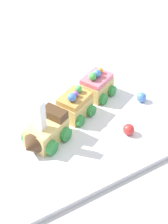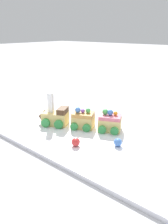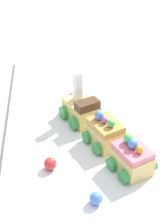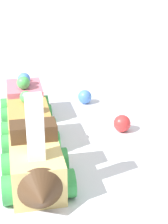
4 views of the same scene
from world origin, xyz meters
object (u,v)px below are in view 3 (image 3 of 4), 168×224
at_px(cake_car_caramel, 105,133).
at_px(cake_train_locomotive, 79,107).
at_px(gumball_blue, 96,198).
at_px(gumball_red, 50,164).
at_px(cake_car_strawberry, 132,158).

bearing_deg(cake_car_caramel, cake_train_locomotive, -0.09).
height_order(cake_train_locomotive, cake_car_caramel, cake_train_locomotive).
distance_m(cake_car_caramel, gumball_blue, 0.17).
relative_size(cake_car_caramel, gumball_blue, 4.03).
bearing_deg(gumball_blue, cake_train_locomotive, 1.59).
xyz_separation_m(gumball_red, gumball_blue, (-0.10, -0.08, -0.00)).
xyz_separation_m(cake_car_caramel, gumball_red, (-0.07, 0.12, -0.01)).
distance_m(cake_car_caramel, gumball_red, 0.14).
xyz_separation_m(cake_train_locomotive, cake_car_caramel, (-0.10, -0.05, -0.00)).
relative_size(gumball_red, gumball_blue, 1.05).
xyz_separation_m(cake_train_locomotive, cake_car_strawberry, (-0.18, -0.09, -0.00)).
distance_m(cake_car_strawberry, gumball_blue, 0.11).
distance_m(cake_train_locomotive, cake_car_caramel, 0.11).
distance_m(cake_train_locomotive, cake_car_strawberry, 0.20).
bearing_deg(gumball_red, cake_train_locomotive, -22.77).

